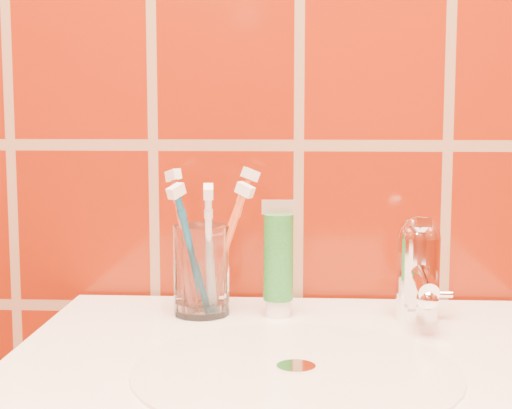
{
  "coord_description": "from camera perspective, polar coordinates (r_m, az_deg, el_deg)",
  "views": [
    {
      "loc": [
        0.0,
        0.22,
        1.09
      ],
      "look_at": [
        -0.05,
        1.08,
        0.98
      ],
      "focal_mm": 55.0,
      "sensor_mm": 36.0,
      "label": 1
    }
  ],
  "objects": [
    {
      "name": "toothbrush_1",
      "position": [
        0.88,
        -4.67,
        -3.52
      ],
      "size": [
        0.11,
        0.12,
        0.17
      ],
      "primitive_type": null,
      "rotation": [
        0.33,
        0.0,
        -0.61
      ],
      "color": "navy",
      "rests_on": "glass_tumbler"
    },
    {
      "name": "faucet",
      "position": [
        0.89,
        11.75,
        -4.34
      ],
      "size": [
        0.05,
        0.11,
        0.12
      ],
      "color": "white",
      "rests_on": "pedestal_sink"
    },
    {
      "name": "toothbrush_0",
      "position": [
        0.92,
        -2.27,
        -2.66
      ],
      "size": [
        0.13,
        0.12,
        0.18
      ],
      "primitive_type": null,
      "rotation": [
        0.39,
        0.0,
        1.97
      ],
      "color": "#DC5C26",
      "rests_on": "glass_tumbler"
    },
    {
      "name": "toothbrush_2",
      "position": [
        0.9,
        -2.28,
        -3.34
      ],
      "size": [
        0.12,
        0.11,
        0.17
      ],
      "primitive_type": null,
      "rotation": [
        0.36,
        0.0,
        1.1
      ],
      "color": "#DD5727",
      "rests_on": "glass_tumbler"
    },
    {
      "name": "toothpaste_tube",
      "position": [
        0.9,
        1.63,
        -4.22
      ],
      "size": [
        0.04,
        0.03,
        0.13
      ],
      "rotation": [
        0.0,
        0.0,
        0.01
      ],
      "color": "white",
      "rests_on": "pedestal_sink"
    },
    {
      "name": "glass_tumbler",
      "position": [
        0.91,
        -4.01,
        -4.79
      ],
      "size": [
        0.08,
        0.08,
        0.1
      ],
      "primitive_type": "cylinder",
      "rotation": [
        0.0,
        0.0,
        -0.31
      ],
      "color": "white",
      "rests_on": "pedestal_sink"
    },
    {
      "name": "toothbrush_4",
      "position": [
        0.88,
        -3.46,
        -3.5
      ],
      "size": [
        0.04,
        0.12,
        0.17
      ],
      "primitive_type": null,
      "rotation": [
        0.3,
        0.0,
        0.12
      ],
      "color": "white",
      "rests_on": "glass_tumbler"
    },
    {
      "name": "toothbrush_3",
      "position": [
        0.91,
        -5.24,
        -2.77
      ],
      "size": [
        0.11,
        0.11,
        0.18
      ],
      "primitive_type": null,
      "rotation": [
        0.27,
        0.0,
        -2.38
      ],
      "color": "#BC4228",
      "rests_on": "glass_tumbler"
    }
  ]
}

